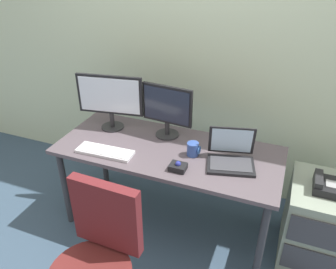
# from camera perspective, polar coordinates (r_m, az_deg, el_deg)

# --- Properties ---
(ground_plane) EXTENTS (8.00, 8.00, 0.00)m
(ground_plane) POSITION_cam_1_polar(r_m,az_deg,el_deg) (2.86, 0.00, -14.53)
(ground_plane) COLOR #34475B
(back_wall) EXTENTS (6.00, 0.10, 2.80)m
(back_wall) POSITION_cam_1_polar(r_m,az_deg,el_deg) (2.77, 5.54, 17.20)
(back_wall) COLOR beige
(back_wall) RESTS_ON ground
(desk) EXTENTS (1.63, 0.69, 0.71)m
(desk) POSITION_cam_1_polar(r_m,az_deg,el_deg) (2.46, 0.00, -3.93)
(desk) COLOR #51464D
(desk) RESTS_ON ground
(file_cabinet) EXTENTS (0.42, 0.53, 0.60)m
(file_cabinet) POSITION_cam_1_polar(r_m,az_deg,el_deg) (2.63, 23.94, -13.50)
(file_cabinet) COLOR gray
(file_cabinet) RESTS_ON ground
(desk_phone) EXTENTS (0.17, 0.20, 0.09)m
(desk_phone) POSITION_cam_1_polar(r_m,az_deg,el_deg) (2.42, 25.37, -7.83)
(desk_phone) COLOR black
(desk_phone) RESTS_ON file_cabinet
(monitor_main) EXTENTS (0.52, 0.18, 0.44)m
(monitor_main) POSITION_cam_1_polar(r_m,az_deg,el_deg) (2.62, -9.88, 6.13)
(monitor_main) COLOR #262628
(monitor_main) RESTS_ON desk
(monitor_side) EXTENTS (0.40, 0.18, 0.41)m
(monitor_side) POSITION_cam_1_polar(r_m,az_deg,el_deg) (2.48, -0.16, 4.43)
(monitor_side) COLOR #262628
(monitor_side) RESTS_ON desk
(keyboard) EXTENTS (0.42, 0.15, 0.03)m
(keyboard) POSITION_cam_1_polar(r_m,az_deg,el_deg) (2.41, -10.72, -2.85)
(keyboard) COLOR silver
(keyboard) RESTS_ON desk
(laptop) EXTENTS (0.37, 0.33, 0.24)m
(laptop) POSITION_cam_1_polar(r_m,az_deg,el_deg) (2.28, 10.71, -3.62)
(laptop) COLOR black
(laptop) RESTS_ON desk
(trackball_mouse) EXTENTS (0.11, 0.09, 0.07)m
(trackball_mouse) POSITION_cam_1_polar(r_m,az_deg,el_deg) (2.19, 1.72, -5.51)
(trackball_mouse) COLOR black
(trackball_mouse) RESTS_ON desk
(coffee_mug) EXTENTS (0.09, 0.08, 0.10)m
(coffee_mug) POSITION_cam_1_polar(r_m,az_deg,el_deg) (2.33, 4.33, -2.51)
(coffee_mug) COLOR #304D96
(coffee_mug) RESTS_ON desk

